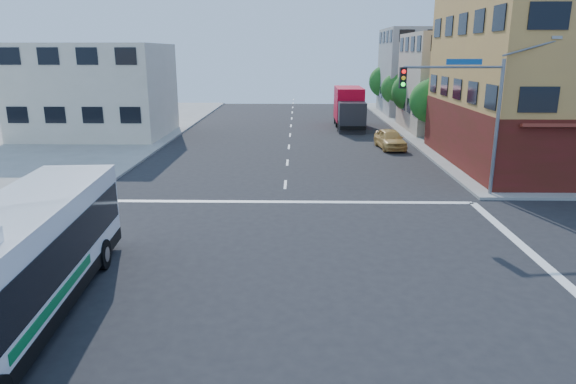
{
  "coord_description": "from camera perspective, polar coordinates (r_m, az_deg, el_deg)",
  "views": [
    {
      "loc": [
        0.69,
        -15.33,
        7.33
      ],
      "look_at": [
        0.33,
        3.69,
        2.11
      ],
      "focal_mm": 32.0,
      "sensor_mm": 36.0,
      "label": 1
    }
  ],
  "objects": [
    {
      "name": "ground",
      "position": [
        17.0,
        -1.37,
        -10.21
      ],
      "size": [
        120.0,
        120.0,
        0.0
      ],
      "primitive_type": "plane",
      "color": "black",
      "rests_on": "ground"
    },
    {
      "name": "building_east_near",
      "position": [
        52.0,
        19.74,
        11.34
      ],
      "size": [
        12.06,
        10.06,
        9.0
      ],
      "color": "tan",
      "rests_on": "ground"
    },
    {
      "name": "building_east_far",
      "position": [
        65.41,
        15.91,
        12.73
      ],
      "size": [
        12.06,
        10.06,
        10.0
      ],
      "color": "gray",
      "rests_on": "ground"
    },
    {
      "name": "building_west",
      "position": [
        48.76,
        -20.57,
        10.47
      ],
      "size": [
        12.06,
        10.06,
        8.0
      ],
      "color": "beige",
      "rests_on": "ground"
    },
    {
      "name": "signal_mast_ne",
      "position": [
        27.37,
        19.21,
        9.57
      ],
      "size": [
        7.91,
        1.13,
        8.07
      ],
      "color": "slate",
      "rests_on": "ground"
    },
    {
      "name": "street_tree_a",
      "position": [
        44.84,
        15.81,
        9.98
      ],
      "size": [
        3.6,
        3.6,
        5.53
      ],
      "color": "#331F12",
      "rests_on": "ground"
    },
    {
      "name": "street_tree_b",
      "position": [
        52.58,
        13.65,
        11.01
      ],
      "size": [
        3.8,
        3.8,
        5.79
      ],
      "color": "#331F12",
      "rests_on": "ground"
    },
    {
      "name": "street_tree_c",
      "position": [
        60.43,
        12.02,
        11.33
      ],
      "size": [
        3.4,
        3.4,
        5.29
      ],
      "color": "#331F12",
      "rests_on": "ground"
    },
    {
      "name": "street_tree_d",
      "position": [
        68.27,
        10.78,
        12.17
      ],
      "size": [
        4.0,
        4.0,
        6.03
      ],
      "color": "#331F12",
      "rests_on": "ground"
    },
    {
      "name": "transit_bus",
      "position": [
        15.64,
        -28.42,
        -7.46
      ],
      "size": [
        3.64,
        12.36,
        3.61
      ],
      "rotation": [
        0.0,
        0.0,
        0.09
      ],
      "color": "black",
      "rests_on": "ground"
    },
    {
      "name": "box_truck",
      "position": [
        51.74,
        6.82,
        9.19
      ],
      "size": [
        2.66,
        8.67,
        3.89
      ],
      "rotation": [
        0.0,
        0.0,
        -0.01
      ],
      "color": "#242327",
      "rests_on": "ground"
    },
    {
      "name": "parked_car",
      "position": [
        40.93,
        11.27,
        5.8
      ],
      "size": [
        2.18,
        4.61,
        1.52
      ],
      "primitive_type": "imported",
      "rotation": [
        0.0,
        0.0,
        0.09
      ],
      "color": "gold",
      "rests_on": "ground"
    }
  ]
}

